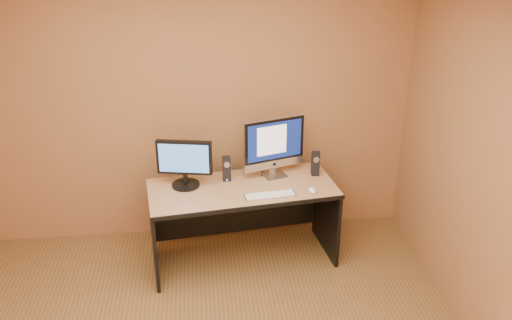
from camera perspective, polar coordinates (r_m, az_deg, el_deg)
name	(u,v)px	position (r m, az deg, el deg)	size (l,w,h in m)	color
walls	(198,219)	(3.15, -6.11, -6.22)	(4.00, 4.00, 2.60)	#945A3B
desk	(243,224)	(4.87, -1.40, -6.76)	(1.61, 0.70, 0.74)	tan
imac	(275,148)	(4.76, 2.02, 1.29)	(0.57, 0.21, 0.55)	#B7B6BA
second_monitor	(185,164)	(4.65, -7.52, -0.40)	(0.48, 0.24, 0.42)	black
speaker_left	(227,169)	(4.76, -3.12, -0.92)	(0.07, 0.07, 0.22)	black
speaker_right	(315,164)	(4.88, 6.27, -0.38)	(0.07, 0.07, 0.22)	black
keyboard	(270,195)	(4.54, 1.48, -3.72)	(0.43, 0.12, 0.02)	silver
mouse	(312,190)	(4.62, 5.95, -3.18)	(0.06, 0.10, 0.04)	white
cable_a	(274,170)	(4.98, 1.90, -1.06)	(0.01, 0.01, 0.22)	black
cable_b	(262,172)	(4.94, 0.64, -1.28)	(0.01, 0.01, 0.18)	black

